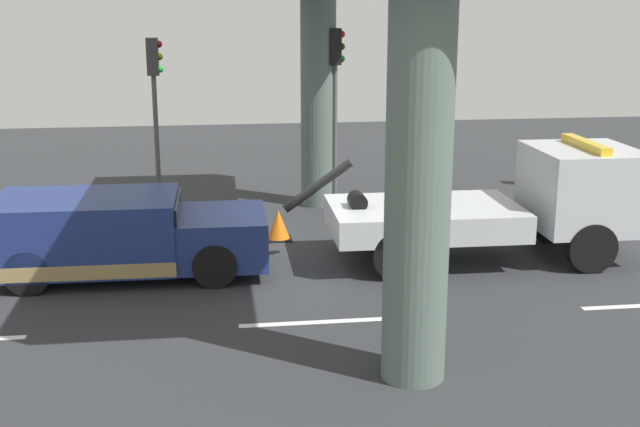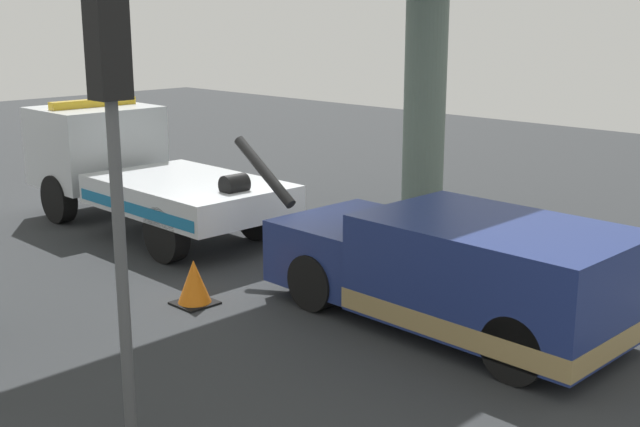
% 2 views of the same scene
% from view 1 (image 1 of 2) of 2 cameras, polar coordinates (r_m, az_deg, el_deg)
% --- Properties ---
extents(ground_plane, '(60.00, 40.00, 0.10)m').
position_cam_1_polar(ground_plane, '(16.68, -1.57, -3.87)').
color(ground_plane, '#2D3033').
extents(lane_stripe_mid, '(2.60, 0.16, 0.01)m').
position_cam_1_polar(lane_stripe_mid, '(13.87, -0.25, -7.55)').
color(lane_stripe_mid, silver).
rests_on(lane_stripe_mid, ground).
extents(tow_truck_white, '(7.27, 2.49, 2.46)m').
position_cam_1_polar(tow_truck_white, '(17.38, 13.45, 0.77)').
color(tow_truck_white, silver).
rests_on(tow_truck_white, ground).
extents(towed_van_green, '(5.22, 2.27, 1.58)m').
position_cam_1_polar(towed_van_green, '(16.47, -13.84, -1.54)').
color(towed_van_green, navy).
rests_on(towed_van_green, ground).
extents(traffic_light_near, '(0.39, 0.32, 4.35)m').
position_cam_1_polar(traffic_light_near, '(20.79, -11.39, 8.61)').
color(traffic_light_near, '#515456').
rests_on(traffic_light_near, ground).
extents(traffic_light_far, '(0.39, 0.32, 4.56)m').
position_cam_1_polar(traffic_light_far, '(20.98, 1.10, 9.33)').
color(traffic_light_far, '#515456').
rests_on(traffic_light_far, ground).
extents(traffic_cone_orange, '(0.58, 0.58, 0.68)m').
position_cam_1_polar(traffic_cone_orange, '(18.49, -2.90, -0.82)').
color(traffic_cone_orange, orange).
rests_on(traffic_cone_orange, ground).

